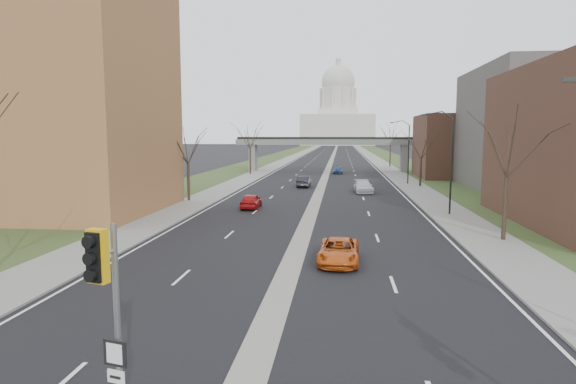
% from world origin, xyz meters
% --- Properties ---
extents(road_surface, '(20.00, 600.00, 0.01)m').
position_xyz_m(road_surface, '(0.00, 150.00, 0.01)').
color(road_surface, black).
rests_on(road_surface, ground).
extents(median_strip, '(1.20, 600.00, 0.02)m').
position_xyz_m(median_strip, '(0.00, 150.00, 0.00)').
color(median_strip, gray).
rests_on(median_strip, ground).
extents(sidewalk_right, '(4.00, 600.00, 0.12)m').
position_xyz_m(sidewalk_right, '(12.00, 150.00, 0.06)').
color(sidewalk_right, gray).
rests_on(sidewalk_right, ground).
extents(sidewalk_left, '(4.00, 600.00, 0.12)m').
position_xyz_m(sidewalk_left, '(-12.00, 150.00, 0.06)').
color(sidewalk_left, gray).
rests_on(sidewalk_left, ground).
extents(grass_verge_right, '(8.00, 600.00, 0.10)m').
position_xyz_m(grass_verge_right, '(18.00, 150.00, 0.05)').
color(grass_verge_right, '#31421E').
rests_on(grass_verge_right, ground).
extents(grass_verge_left, '(8.00, 600.00, 0.10)m').
position_xyz_m(grass_verge_left, '(-18.00, 150.00, 0.05)').
color(grass_verge_left, '#31421E').
rests_on(grass_verge_left, ground).
extents(apartment_building, '(25.00, 16.00, 22.00)m').
position_xyz_m(apartment_building, '(-26.00, 30.00, 11.00)').
color(apartment_building, '#9B653E').
rests_on(apartment_building, ground).
extents(commercial_block_mid, '(18.00, 22.00, 15.00)m').
position_xyz_m(commercial_block_mid, '(28.00, 52.00, 7.50)').
color(commercial_block_mid, '#54524D').
rests_on(commercial_block_mid, ground).
extents(commercial_block_far, '(14.00, 14.00, 10.00)m').
position_xyz_m(commercial_block_far, '(22.00, 70.00, 5.00)').
color(commercial_block_far, '#533327').
rests_on(commercial_block_far, ground).
extents(pedestrian_bridge, '(34.00, 3.00, 6.45)m').
position_xyz_m(pedestrian_bridge, '(0.00, 80.00, 4.84)').
color(pedestrian_bridge, slate).
rests_on(pedestrian_bridge, ground).
extents(capitol, '(48.00, 42.00, 55.75)m').
position_xyz_m(capitol, '(0.00, 320.00, 18.60)').
color(capitol, beige).
rests_on(capitol, ground).
extents(streetlight_mid, '(2.61, 0.20, 8.70)m').
position_xyz_m(streetlight_mid, '(10.99, 32.00, 6.95)').
color(streetlight_mid, black).
rests_on(streetlight_mid, sidewalk_right).
extents(streetlight_far, '(2.61, 0.20, 8.70)m').
position_xyz_m(streetlight_far, '(10.99, 58.00, 6.95)').
color(streetlight_far, black).
rests_on(streetlight_far, sidewalk_right).
extents(tree_left_b, '(6.75, 6.75, 8.81)m').
position_xyz_m(tree_left_b, '(-13.00, 38.00, 6.23)').
color(tree_left_b, '#382B21').
rests_on(tree_left_b, sidewalk_left).
extents(tree_left_c, '(7.65, 7.65, 9.99)m').
position_xyz_m(tree_left_c, '(-13.00, 72.00, 7.04)').
color(tree_left_c, '#382B21').
rests_on(tree_left_c, sidewalk_left).
extents(tree_right_a, '(7.20, 7.20, 9.40)m').
position_xyz_m(tree_right_a, '(13.00, 22.00, 6.64)').
color(tree_right_a, '#382B21').
rests_on(tree_right_a, sidewalk_right).
extents(tree_right_b, '(6.30, 6.30, 8.22)m').
position_xyz_m(tree_right_b, '(13.00, 55.00, 5.82)').
color(tree_right_b, '#382B21').
rests_on(tree_right_b, sidewalk_right).
extents(tree_right_c, '(7.65, 7.65, 9.99)m').
position_xyz_m(tree_right_c, '(13.00, 95.00, 7.04)').
color(tree_right_c, '#382B21').
rests_on(tree_right_c, sidewalk_right).
extents(signal_pole_median, '(0.64, 0.83, 4.98)m').
position_xyz_m(signal_pole_median, '(-2.22, -0.60, 3.47)').
color(signal_pole_median, gray).
rests_on(signal_pole_median, ground).
extents(car_left_near, '(1.73, 4.12, 1.39)m').
position_xyz_m(car_left_near, '(-5.75, 34.04, 0.70)').
color(car_left_near, '#A51214').
rests_on(car_left_near, ground).
extents(car_left_far, '(1.70, 4.45, 1.45)m').
position_xyz_m(car_left_far, '(-2.26, 53.05, 0.72)').
color(car_left_far, black).
rests_on(car_left_far, ground).
extents(car_right_near, '(2.28, 4.67, 1.28)m').
position_xyz_m(car_right_near, '(2.49, 15.59, 0.64)').
color(car_right_near, '#C45214').
rests_on(car_right_near, ground).
extents(car_right_mid, '(2.33, 5.09, 1.44)m').
position_xyz_m(car_right_mid, '(5.22, 47.50, 0.72)').
color(car_right_mid, '#BAB9C2').
rests_on(car_right_mid, ground).
extents(car_right_far, '(1.76, 4.03, 1.35)m').
position_xyz_m(car_right_far, '(2.02, 75.62, 0.68)').
color(car_right_far, navy).
rests_on(car_right_far, ground).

